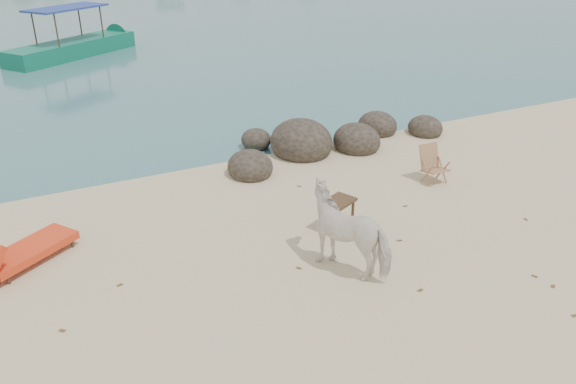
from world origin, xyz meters
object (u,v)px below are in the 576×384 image
object	(u,v)px
lounge_chair	(29,247)
boat_near	(67,15)
boulders	(325,142)
cow	(351,231)
side_table	(337,216)
deck_chair	(436,166)

from	to	relation	value
lounge_chair	boat_near	xyz separation A→B (m)	(3.03, 17.34, 1.40)
boulders	cow	size ratio (longest dim) A/B	3.89
side_table	cow	bearing A→B (deg)	-135.86
boat_near	cow	bearing A→B (deg)	-119.95
cow	boat_near	distance (m)	20.03
boulders	boat_near	xyz separation A→B (m)	(-4.15, 14.99, 1.49)
side_table	deck_chair	distance (m)	3.13
side_table	boat_near	xyz separation A→B (m)	(-2.26, 18.70, 1.43)
cow	deck_chair	xyz separation A→B (m)	(3.51, 2.02, -0.28)
deck_chair	boat_near	xyz separation A→B (m)	(-5.28, 17.90, 1.29)
deck_chair	boat_near	distance (m)	18.71
cow	side_table	bearing A→B (deg)	-140.73
cow	side_table	world-z (taller)	cow
boat_near	side_table	bearing A→B (deg)	-118.13
side_table	lounge_chair	size ratio (longest dim) A/B	0.35
boulders	cow	distance (m)	5.50
cow	lounge_chair	bearing A→B (deg)	-57.22
cow	lounge_chair	distance (m)	5.47
lounge_chair	deck_chair	distance (m)	8.33
cow	boat_near	size ratio (longest dim) A/B	0.23
lounge_chair	deck_chair	bearing A→B (deg)	-38.02
cow	deck_chair	size ratio (longest dim) A/B	1.99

